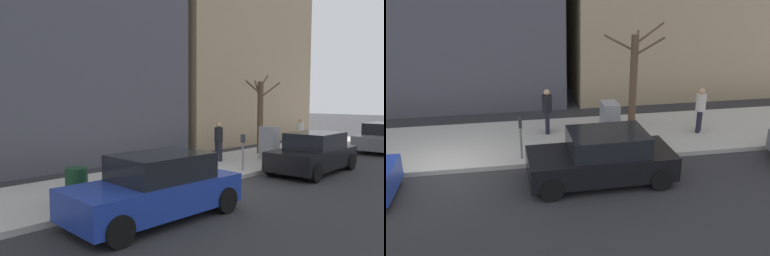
% 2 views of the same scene
% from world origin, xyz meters
% --- Properties ---
extents(ground_plane, '(120.00, 120.00, 0.00)m').
position_xyz_m(ground_plane, '(0.00, 0.00, 0.00)').
color(ground_plane, '#2B2B2D').
extents(sidewalk, '(4.00, 36.00, 0.15)m').
position_xyz_m(sidewalk, '(2.00, 0.00, 0.07)').
color(sidewalk, '#B2AFA8').
rests_on(sidewalk, ground).
extents(parked_car_black, '(2.00, 4.24, 1.52)m').
position_xyz_m(parked_car_black, '(-1.18, -4.82, 0.74)').
color(parked_car_black, black).
rests_on(parked_car_black, ground).
extents(parking_meter, '(0.14, 0.10, 1.35)m').
position_xyz_m(parking_meter, '(0.45, -2.56, 0.98)').
color(parking_meter, slate).
rests_on(parking_meter, sidewalk).
extents(utility_box, '(0.83, 0.61, 1.43)m').
position_xyz_m(utility_box, '(1.30, -5.64, 0.85)').
color(utility_box, '#A8A399').
rests_on(utility_box, sidewalk).
extents(bare_tree, '(1.09, 2.31, 3.87)m').
position_xyz_m(bare_tree, '(2.61, -6.84, 2.05)').
color(bare_tree, brown).
rests_on(bare_tree, sidewalk).
extents(pedestrian_near_meter, '(0.36, 0.36, 1.66)m').
position_xyz_m(pedestrian_near_meter, '(1.68, -9.13, 1.09)').
color(pedestrian_near_meter, '#1E1E2D').
rests_on(pedestrian_near_meter, sidewalk).
extents(pedestrian_midblock, '(0.40, 0.36, 1.66)m').
position_xyz_m(pedestrian_midblock, '(2.51, -3.61, 1.09)').
color(pedestrian_midblock, '#1E1E2D').
rests_on(pedestrian_midblock, sidewalk).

